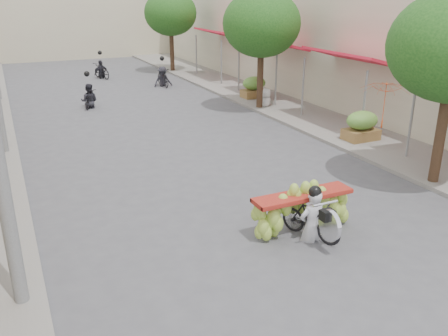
# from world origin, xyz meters

# --- Properties ---
(ground) EXTENTS (120.00, 120.00, 0.00)m
(ground) POSITION_xyz_m (0.00, 0.00, 0.00)
(ground) COLOR #4D4D51
(ground) RESTS_ON ground
(sidewalk_right) EXTENTS (4.00, 60.00, 0.12)m
(sidewalk_right) POSITION_xyz_m (7.00, 15.00, 0.06)
(sidewalk_right) COLOR gray
(sidewalk_right) RESTS_ON ground
(shophouse_row_right) EXTENTS (9.77, 40.00, 6.00)m
(shophouse_row_right) POSITION_xyz_m (11.99, 14.00, 3.00)
(shophouse_row_right) COLOR beige
(shophouse_row_right) RESTS_ON ground
(far_building) EXTENTS (20.00, 6.00, 7.00)m
(far_building) POSITION_xyz_m (0.00, 38.00, 3.50)
(far_building) COLOR beige
(far_building) RESTS_ON ground
(street_tree_mid) EXTENTS (3.40, 3.40, 5.25)m
(street_tree_mid) POSITION_xyz_m (5.40, 14.00, 3.78)
(street_tree_mid) COLOR #3A2719
(street_tree_mid) RESTS_ON ground
(street_tree_far) EXTENTS (3.40, 3.40, 5.25)m
(street_tree_far) POSITION_xyz_m (5.40, 26.00, 3.78)
(street_tree_far) COLOR #3A2719
(street_tree_far) RESTS_ON ground
(produce_crate_mid) EXTENTS (1.20, 0.88, 1.16)m
(produce_crate_mid) POSITION_xyz_m (6.20, 8.00, 0.71)
(produce_crate_mid) COLOR brown
(produce_crate_mid) RESTS_ON ground
(produce_crate_far) EXTENTS (1.20, 0.88, 1.16)m
(produce_crate_far) POSITION_xyz_m (6.20, 16.00, 0.71)
(produce_crate_far) COLOR brown
(produce_crate_far) RESTS_ON ground
(banana_motorbike) EXTENTS (2.35, 1.77, 2.14)m
(banana_motorbike) POSITION_xyz_m (0.49, 3.05, 0.72)
(banana_motorbike) COLOR black
(banana_motorbike) RESTS_ON ground
(market_umbrella) EXTENTS (2.11, 2.11, 1.58)m
(market_umbrella) POSITION_xyz_m (6.17, 6.95, 2.39)
(market_umbrella) COLOR #CB491B
(market_umbrella) RESTS_ON ground
(pedestrian) EXTENTS (0.90, 0.73, 1.58)m
(pedestrian) POSITION_xyz_m (5.86, 14.19, 0.91)
(pedestrian) COLOR silver
(pedestrian) RESTS_ON ground
(bg_motorbike_a) EXTENTS (1.05, 1.50, 1.95)m
(bg_motorbike_a) POSITION_xyz_m (-1.60, 17.70, 0.79)
(bg_motorbike_a) COLOR black
(bg_motorbike_a) RESTS_ON ground
(bg_motorbike_b) EXTENTS (1.06, 1.85, 1.95)m
(bg_motorbike_b) POSITION_xyz_m (3.18, 21.32, 0.83)
(bg_motorbike_b) COLOR black
(bg_motorbike_b) RESTS_ON ground
(bg_motorbike_c) EXTENTS (1.09, 1.75, 1.95)m
(bg_motorbike_c) POSITION_xyz_m (0.56, 25.51, 0.79)
(bg_motorbike_c) COLOR black
(bg_motorbike_c) RESTS_ON ground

